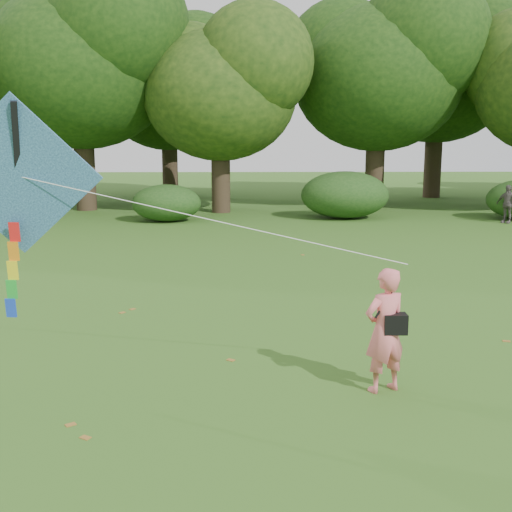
{
  "coord_description": "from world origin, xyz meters",
  "views": [
    {
      "loc": [
        -1.05,
        -7.53,
        3.31
      ],
      "look_at": [
        -0.86,
        2.0,
        1.5
      ],
      "focal_mm": 45.0,
      "sensor_mm": 36.0,
      "label": 1
    }
  ],
  "objects_px": {
    "bystander_right": "(507,204)",
    "flying_kite": "(19,180)",
    "bystander_left": "(57,198)",
    "man_kite_flyer": "(385,330)"
  },
  "relations": [
    {
      "from": "bystander_right",
      "to": "flying_kite",
      "type": "relative_size",
      "value": 0.24
    },
    {
      "from": "bystander_left",
      "to": "bystander_right",
      "type": "xyz_separation_m",
      "value": [
        17.59,
        -2.44,
        -0.03
      ]
    },
    {
      "from": "man_kite_flyer",
      "to": "bystander_right",
      "type": "distance_m",
      "value": 17.95
    },
    {
      "from": "man_kite_flyer",
      "to": "bystander_right",
      "type": "xyz_separation_m",
      "value": [
        8.15,
        16.0,
        -0.1
      ]
    },
    {
      "from": "man_kite_flyer",
      "to": "flying_kite",
      "type": "relative_size",
      "value": 0.27
    },
    {
      "from": "bystander_left",
      "to": "flying_kite",
      "type": "height_order",
      "value": "flying_kite"
    },
    {
      "from": "man_kite_flyer",
      "to": "flying_kite",
      "type": "bearing_deg",
      "value": -30.45
    },
    {
      "from": "man_kite_flyer",
      "to": "bystander_right",
      "type": "bearing_deg",
      "value": -141.21
    },
    {
      "from": "man_kite_flyer",
      "to": "bystander_left",
      "type": "relative_size",
      "value": 1.09
    },
    {
      "from": "man_kite_flyer",
      "to": "bystander_right",
      "type": "height_order",
      "value": "man_kite_flyer"
    }
  ]
}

